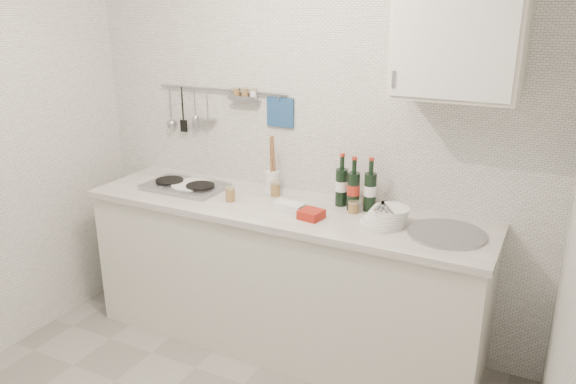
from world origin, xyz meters
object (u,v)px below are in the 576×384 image
object	(u,v)px
wine_bottles	(355,183)
utensil_crock	(272,179)
plate_stack_sink	(386,216)
plate_stack_hob	(191,186)
wall_cabinet	(461,24)

from	to	relation	value
wine_bottles	utensil_crock	distance (m)	0.57
plate_stack_sink	utensil_crock	distance (m)	0.83
plate_stack_hob	plate_stack_sink	world-z (taller)	plate_stack_sink
wall_cabinet	utensil_crock	world-z (taller)	wall_cabinet
wine_bottles	utensil_crock	xyz separation A→B (m)	(-0.56, 0.05, -0.07)
plate_stack_hob	utensil_crock	size ratio (longest dim) A/B	0.76
wine_bottles	plate_stack_sink	bearing A→B (deg)	-33.60
plate_stack_hob	utensil_crock	bearing A→B (deg)	21.34
utensil_crock	wine_bottles	bearing A→B (deg)	-4.67
plate_stack_sink	plate_stack_hob	bearing A→B (deg)	179.30
wine_bottles	wall_cabinet	bearing A→B (deg)	-3.57
plate_stack_sink	wine_bottles	world-z (taller)	wine_bottles
plate_stack_sink	utensil_crock	bearing A→B (deg)	165.64
wall_cabinet	plate_stack_sink	size ratio (longest dim) A/B	2.74
wall_cabinet	utensil_crock	xyz separation A→B (m)	(-1.07, 0.08, -0.94)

